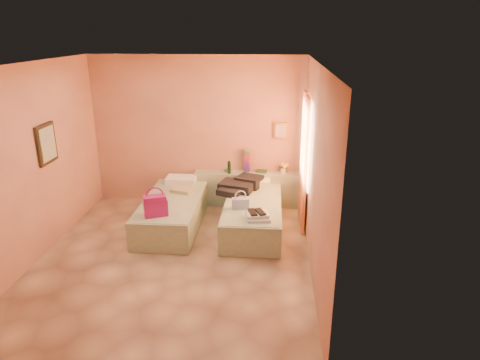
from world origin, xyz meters
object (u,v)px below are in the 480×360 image
Objects in this scene: magenta_handbag at (156,205)px; towel_stack at (258,216)px; bed_right at (253,215)px; water_bottle at (229,167)px; blue_handbag at (240,204)px; bed_left at (173,212)px; flower_vase at (283,167)px; headboard_ledge at (249,189)px; green_book at (261,171)px.

magenta_handbag reaches higher than towel_stack.
water_bottle reaches higher than bed_right.
magenta_handbag reaches higher than blue_handbag.
magenta_handbag is at bearing -96.86° from bed_left.
water_bottle is 1.02m from flower_vase.
headboard_ledge is at bearing 40.04° from bed_left.
bed_right is 1.67m from magenta_handbag.
flower_vase reaches higher than blue_handbag.
bed_left is 1.38m from bed_right.
bed_right is at bearing -0.06° from bed_left.
blue_handbag is (1.28, 0.37, -0.08)m from magenta_handbag.
headboard_ledge is 0.79m from flower_vase.
water_bottle is at bearing -168.88° from headboard_ledge.
green_book is 1.47m from blue_handbag.
flower_vase is at bearing 29.57° from bed_left.
flower_vase is at bearing 2.65° from headboard_ledge.
bed_left is 8.48× the size of water_bottle.
bed_left is 5.71× the size of towel_stack.
headboard_ledge is 0.42m from green_book.
headboard_ledge is 8.24× the size of flower_vase.
bed_right is (0.14, -1.05, -0.08)m from headboard_ledge.
headboard_ledge reaches higher than bed_left.
water_bottle is at bearing -174.27° from flower_vase.
bed_left is 10.03× the size of green_book.
water_bottle is 0.67× the size of towel_stack.
green_book is at bearing 26.94° from magenta_handbag.
magenta_handbag reaches higher than bed_left.
water_bottle is 0.87× the size of blue_handbag.
green_book is 0.43m from flower_vase.
bed_left is at bearing -150.37° from flower_vase.
bed_left is at bearing -134.48° from green_book.
blue_handbag is (-0.70, -1.40, -0.19)m from flower_vase.
bed_left is 0.81m from magenta_handbag.
towel_stack is (-0.40, -1.79, -0.22)m from flower_vase.
water_bottle is 1.18× the size of green_book.
blue_handbag is at bearing 127.82° from towel_stack.
flower_vase is 1.85m from towel_stack.
flower_vase is (0.41, -0.03, 0.11)m from green_book.
flower_vase is at bearing 4.18° from green_book.
towel_stack is (0.30, -0.39, -0.04)m from blue_handbag.
flower_vase is at bearing 77.51° from towel_stack.
bed_left is 1.69m from towel_stack.
flower_vase is at bearing 55.23° from blue_handbag.
magenta_handbag is 1.02× the size of towel_stack.
bed_left is 1.00× the size of bed_right.
bed_right is at bearing 51.75° from blue_handbag.
bed_left is 2.25m from flower_vase.
magenta_handbag is (-0.08, -0.69, 0.42)m from bed_left.
green_book is 0.57× the size of towel_stack.
blue_handbag is at bearing -92.06° from headboard_ledge.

